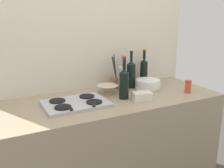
{
  "coord_description": "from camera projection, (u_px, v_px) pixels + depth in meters",
  "views": [
    {
      "loc": [
        -0.89,
        -1.76,
        1.58
      ],
      "look_at": [
        0.0,
        0.0,
        1.02
      ],
      "focal_mm": 41.08,
      "sensor_mm": 36.0,
      "label": 1
    }
  ],
  "objects": [
    {
      "name": "counter_block",
      "position": [
        112.0,
        148.0,
        2.21
      ],
      "size": [
        1.8,
        0.7,
        0.9
      ],
      "primitive_type": "cube",
      "color": "tan",
      "rests_on": "ground"
    },
    {
      "name": "backsplash_panel",
      "position": [
        93.0,
        57.0,
        2.34
      ],
      "size": [
        1.9,
        0.06,
        2.35
      ],
      "primitive_type": "cube",
      "color": "beige",
      "rests_on": "ground"
    },
    {
      "name": "stovetop_hob",
      "position": [
        76.0,
        103.0,
        1.93
      ],
      "size": [
        0.48,
        0.33,
        0.04
      ],
      "color": "#B2B2B7",
      "rests_on": "counter_block"
    },
    {
      "name": "plate_stack",
      "position": [
        148.0,
        84.0,
        2.32
      ],
      "size": [
        0.22,
        0.22,
        0.09
      ],
      "color": "white",
      "rests_on": "counter_block"
    },
    {
      "name": "wine_bottle_leftmost",
      "position": [
        144.0,
        70.0,
        2.48
      ],
      "size": [
        0.07,
        0.07,
        0.34
      ],
      "color": "black",
      "rests_on": "counter_block"
    },
    {
      "name": "wine_bottle_mid_left",
      "position": [
        131.0,
        74.0,
        2.35
      ],
      "size": [
        0.08,
        0.08,
        0.34
      ],
      "color": "black",
      "rests_on": "counter_block"
    },
    {
      "name": "wine_bottle_mid_right",
      "position": [
        124.0,
        83.0,
        2.04
      ],
      "size": [
        0.08,
        0.08,
        0.34
      ],
      "color": "black",
      "rests_on": "counter_block"
    },
    {
      "name": "wine_bottle_rightmost",
      "position": [
        122.0,
        77.0,
        2.25
      ],
      "size": [
        0.07,
        0.07,
        0.32
      ],
      "color": "gray",
      "rests_on": "counter_block"
    },
    {
      "name": "mixing_bowl",
      "position": [
        107.0,
        89.0,
        2.18
      ],
      "size": [
        0.18,
        0.18,
        0.08
      ],
      "color": "beige",
      "rests_on": "counter_block"
    },
    {
      "name": "butter_dish",
      "position": [
        142.0,
        96.0,
        2.03
      ],
      "size": [
        0.17,
        0.13,
        0.06
      ],
      "primitive_type": "cube",
      "rotation": [
        0.0,
        0.0,
        -0.22
      ],
      "color": "silver",
      "rests_on": "counter_block"
    },
    {
      "name": "utensil_crock",
      "position": [
        115.0,
        81.0,
        2.36
      ],
      "size": [
        0.1,
        0.1,
        0.31
      ],
      "color": "#996B4C",
      "rests_on": "counter_block"
    },
    {
      "name": "condiment_jar_front",
      "position": [
        188.0,
        87.0,
        2.21
      ],
      "size": [
        0.05,
        0.05,
        0.11
      ],
      "color": "#C64C2D",
      "rests_on": "counter_block"
    }
  ]
}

